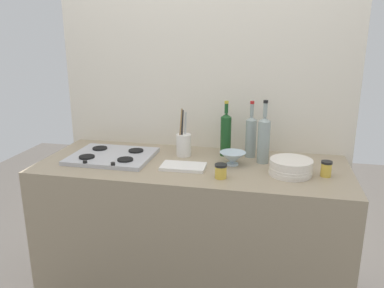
{
  "coord_description": "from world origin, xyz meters",
  "views": [
    {
      "loc": [
        0.46,
        -2.11,
        1.65
      ],
      "look_at": [
        0.0,
        0.0,
        1.02
      ],
      "focal_mm": 36.42,
      "sensor_mm": 36.0,
      "label": 1
    }
  ],
  "objects_px": {
    "utensil_crock": "(184,144)",
    "wine_bottle_mid_right": "(264,139)",
    "condiment_jar_front": "(221,171)",
    "cutting_board": "(183,167)",
    "wine_bottle_leftmost": "(226,134)",
    "condiment_jar_rear": "(326,169)",
    "plate_stack": "(291,167)",
    "stovetop_hob": "(112,156)",
    "wine_bottle_mid_left": "(251,136)",
    "mixing_bowl": "(233,158)"
  },
  "relations": [
    {
      "from": "mixing_bowl",
      "to": "cutting_board",
      "type": "height_order",
      "value": "mixing_bowl"
    },
    {
      "from": "condiment_jar_front",
      "to": "utensil_crock",
      "type": "bearing_deg",
      "value": 129.93
    },
    {
      "from": "stovetop_hob",
      "to": "wine_bottle_leftmost",
      "type": "bearing_deg",
      "value": 17.13
    },
    {
      "from": "mixing_bowl",
      "to": "wine_bottle_mid_right",
      "type": "bearing_deg",
      "value": 25.49
    },
    {
      "from": "wine_bottle_mid_right",
      "to": "utensil_crock",
      "type": "relative_size",
      "value": 1.24
    },
    {
      "from": "utensil_crock",
      "to": "cutting_board",
      "type": "relative_size",
      "value": 1.19
    },
    {
      "from": "plate_stack",
      "to": "cutting_board",
      "type": "xyz_separation_m",
      "value": [
        -0.59,
        -0.02,
        -0.03
      ]
    },
    {
      "from": "utensil_crock",
      "to": "condiment_jar_rear",
      "type": "bearing_deg",
      "value": -13.07
    },
    {
      "from": "stovetop_hob",
      "to": "wine_bottle_mid_left",
      "type": "relative_size",
      "value": 1.4
    },
    {
      "from": "mixing_bowl",
      "to": "plate_stack",
      "type": "bearing_deg",
      "value": -15.59
    },
    {
      "from": "wine_bottle_mid_left",
      "to": "mixing_bowl",
      "type": "xyz_separation_m",
      "value": [
        -0.09,
        -0.18,
        -0.09
      ]
    },
    {
      "from": "wine_bottle_mid_right",
      "to": "mixing_bowl",
      "type": "distance_m",
      "value": 0.21
    },
    {
      "from": "stovetop_hob",
      "to": "plate_stack",
      "type": "height_order",
      "value": "plate_stack"
    },
    {
      "from": "mixing_bowl",
      "to": "cutting_board",
      "type": "relative_size",
      "value": 0.61
    },
    {
      "from": "condiment_jar_front",
      "to": "cutting_board",
      "type": "height_order",
      "value": "condiment_jar_front"
    },
    {
      "from": "wine_bottle_mid_right",
      "to": "condiment_jar_rear",
      "type": "height_order",
      "value": "wine_bottle_mid_right"
    },
    {
      "from": "stovetop_hob",
      "to": "condiment_jar_rear",
      "type": "xyz_separation_m",
      "value": [
        1.24,
        -0.05,
        0.03
      ]
    },
    {
      "from": "wine_bottle_leftmost",
      "to": "condiment_jar_front",
      "type": "distance_m",
      "value": 0.41
    },
    {
      "from": "condiment_jar_rear",
      "to": "plate_stack",
      "type": "bearing_deg",
      "value": -176.66
    },
    {
      "from": "wine_bottle_leftmost",
      "to": "wine_bottle_mid_right",
      "type": "height_order",
      "value": "wine_bottle_mid_right"
    },
    {
      "from": "utensil_crock",
      "to": "wine_bottle_mid_right",
      "type": "bearing_deg",
      "value": -3.67
    },
    {
      "from": "wine_bottle_mid_right",
      "to": "utensil_crock",
      "type": "distance_m",
      "value": 0.49
    },
    {
      "from": "wine_bottle_mid_left",
      "to": "wine_bottle_mid_right",
      "type": "distance_m",
      "value": 0.13
    },
    {
      "from": "wine_bottle_mid_right",
      "to": "condiment_jar_front",
      "type": "height_order",
      "value": "wine_bottle_mid_right"
    },
    {
      "from": "wine_bottle_mid_left",
      "to": "cutting_board",
      "type": "distance_m",
      "value": 0.48
    },
    {
      "from": "wine_bottle_mid_left",
      "to": "condiment_jar_rear",
      "type": "bearing_deg",
      "value": -31.69
    },
    {
      "from": "wine_bottle_mid_left",
      "to": "condiment_jar_front",
      "type": "distance_m",
      "value": 0.43
    },
    {
      "from": "wine_bottle_leftmost",
      "to": "mixing_bowl",
      "type": "height_order",
      "value": "wine_bottle_leftmost"
    },
    {
      "from": "wine_bottle_leftmost",
      "to": "wine_bottle_mid_left",
      "type": "bearing_deg",
      "value": 2.06
    },
    {
      "from": "wine_bottle_leftmost",
      "to": "condiment_jar_front",
      "type": "relative_size",
      "value": 4.47
    },
    {
      "from": "plate_stack",
      "to": "condiment_jar_rear",
      "type": "xyz_separation_m",
      "value": [
        0.18,
        0.01,
        0.0
      ]
    },
    {
      "from": "plate_stack",
      "to": "condiment_jar_front",
      "type": "xyz_separation_m",
      "value": [
        -0.36,
        -0.13,
        -0.0
      ]
    },
    {
      "from": "stovetop_hob",
      "to": "mixing_bowl",
      "type": "height_order",
      "value": "mixing_bowl"
    },
    {
      "from": "wine_bottle_mid_right",
      "to": "mixing_bowl",
      "type": "relative_size",
      "value": 2.43
    },
    {
      "from": "mixing_bowl",
      "to": "condiment_jar_front",
      "type": "xyz_separation_m",
      "value": [
        -0.04,
        -0.22,
        -0.0
      ]
    },
    {
      "from": "utensil_crock",
      "to": "wine_bottle_leftmost",
      "type": "bearing_deg",
      "value": 13.78
    },
    {
      "from": "wine_bottle_mid_left",
      "to": "wine_bottle_leftmost",
      "type": "bearing_deg",
      "value": -177.94
    },
    {
      "from": "condiment_jar_front",
      "to": "wine_bottle_mid_left",
      "type": "bearing_deg",
      "value": 72.63
    },
    {
      "from": "mixing_bowl",
      "to": "utensil_crock",
      "type": "distance_m",
      "value": 0.34
    },
    {
      "from": "wine_bottle_leftmost",
      "to": "utensil_crock",
      "type": "relative_size",
      "value": 1.15
    },
    {
      "from": "wine_bottle_leftmost",
      "to": "mixing_bowl",
      "type": "xyz_separation_m",
      "value": [
        0.07,
        -0.17,
        -0.1
      ]
    },
    {
      "from": "wine_bottle_mid_left",
      "to": "condiment_jar_front",
      "type": "bearing_deg",
      "value": -107.37
    },
    {
      "from": "wine_bottle_leftmost",
      "to": "condiment_jar_rear",
      "type": "bearing_deg",
      "value": -23.87
    },
    {
      "from": "plate_stack",
      "to": "utensil_crock",
      "type": "height_order",
      "value": "utensil_crock"
    },
    {
      "from": "utensil_crock",
      "to": "wine_bottle_mid_left",
      "type": "bearing_deg",
      "value": 9.44
    },
    {
      "from": "wine_bottle_leftmost",
      "to": "condiment_jar_front",
      "type": "height_order",
      "value": "wine_bottle_leftmost"
    },
    {
      "from": "stovetop_hob",
      "to": "utensil_crock",
      "type": "height_order",
      "value": "utensil_crock"
    },
    {
      "from": "wine_bottle_leftmost",
      "to": "wine_bottle_mid_right",
      "type": "distance_m",
      "value": 0.25
    },
    {
      "from": "plate_stack",
      "to": "mixing_bowl",
      "type": "height_order",
      "value": "plate_stack"
    },
    {
      "from": "plate_stack",
      "to": "mixing_bowl",
      "type": "distance_m",
      "value": 0.34
    }
  ]
}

